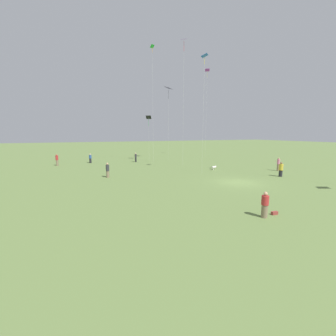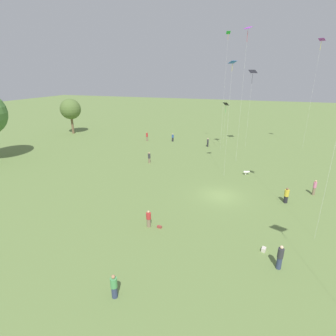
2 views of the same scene
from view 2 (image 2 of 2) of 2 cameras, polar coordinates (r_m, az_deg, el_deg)
ground_plane at (r=30.60m, az=11.34°, el=-5.97°), size 240.00×240.00×0.00m
tree_2 at (r=64.58m, az=-20.46°, el=11.90°), size 4.56×4.56×7.90m
person_0 at (r=34.21m, az=29.27°, el=-3.73°), size 0.48×0.48×1.83m
person_1 at (r=54.04m, az=1.04°, el=6.64°), size 0.60×0.60×1.62m
person_2 at (r=24.10m, az=-4.24°, el=-10.97°), size 0.61×0.61×1.63m
person_3 at (r=30.87m, az=24.36°, el=-5.47°), size 0.60×0.60×1.75m
person_4 at (r=20.99m, az=23.19°, el=-17.43°), size 0.56×0.56×1.92m
person_5 at (r=50.51m, az=8.65°, el=5.53°), size 0.39×0.39×1.67m
person_7 at (r=40.72m, az=-4.11°, el=2.25°), size 0.51×0.51×1.73m
person_8 at (r=54.52m, az=-4.59°, el=6.85°), size 0.43×0.43×1.88m
person_10 at (r=17.93m, az=-11.66°, el=-23.93°), size 0.58×0.58×1.69m
kite_2 at (r=49.64m, az=12.49°, el=13.16°), size 1.13×1.19×8.29m
kite_3 at (r=49.32m, az=17.95°, el=18.93°), size 1.56×1.61×13.77m
kite_4 at (r=41.61m, az=16.88°, el=25.68°), size 1.24×1.26×19.19m
kite_6 at (r=46.81m, az=12.78°, el=24.29°), size 0.66×0.74×19.40m
kite_8 at (r=34.10m, az=13.76°, el=20.05°), size 1.10×1.10×14.57m
kite_9 at (r=52.45m, az=30.27°, el=21.85°), size 1.20×1.22×18.46m
dog_0 at (r=37.58m, az=16.72°, el=-0.86°), size 0.49×0.88×0.57m
picnic_bag_1 at (r=22.74m, az=20.11°, el=-16.31°), size 0.48×0.39×0.32m
picnic_bag_2 at (r=24.22m, az=-1.88°, el=-12.68°), size 0.22×0.43×0.20m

